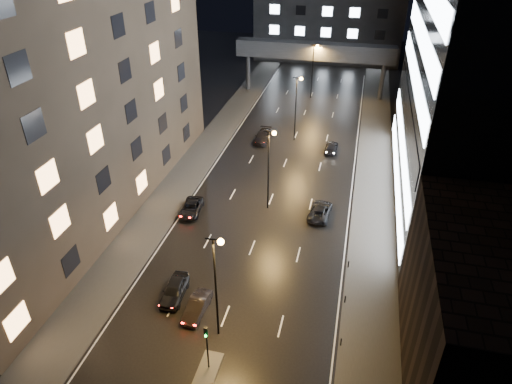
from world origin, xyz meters
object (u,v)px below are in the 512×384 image
car_away_c (191,208)px  car_toward_a (320,211)px  car_away_d (263,137)px  car_toward_b (331,147)px  car_away_a (175,290)px  car_away_b (197,307)px

car_away_c → car_toward_a: bearing=4.9°
car_away_d → car_toward_b: car_away_d is taller
car_away_a → car_away_d: car_away_a is taller
car_away_a → car_away_d: (0.48, 35.20, -0.04)m
car_away_a → car_away_b: size_ratio=1.10×
car_away_c → car_away_d: (3.85, 21.59, 0.09)m
car_away_b → car_toward_a: car_toward_a is taller
car_away_a → car_toward_b: (11.30, 34.13, -0.15)m
car_away_a → car_away_b: car_away_a is taller
car_toward_a → car_away_a: bearing=59.1°
car_away_a → car_away_d: 35.20m
car_away_b → car_toward_b: bearing=79.3°
car_away_a → car_away_c: 14.02m
car_away_d → car_toward_a: size_ratio=1.02×
car_away_a → car_toward_a: (11.62, 16.44, -0.09)m
car_away_c → car_away_d: size_ratio=0.91×
car_toward_a → car_away_d: bearing=-54.9°
car_away_d → car_toward_b: size_ratio=1.17×
car_away_b → car_away_d: car_away_d is taller
car_toward_a → car_away_b: bearing=67.8°
car_toward_a → car_toward_b: bearing=-84.6°
car_away_a → car_away_c: bearing=100.0°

